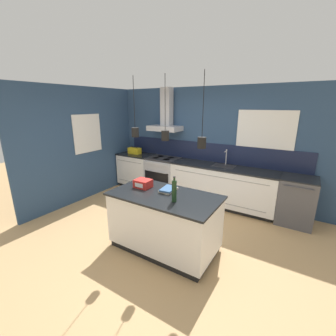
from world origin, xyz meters
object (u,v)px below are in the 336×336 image
Objects in this scene: bottle_on_island at (174,191)px; yellow_toolbox at (135,151)px; oven_range at (163,175)px; dishwasher at (296,201)px; red_supply_box at (143,183)px; book_stack at (168,189)px.

yellow_toolbox is at bearing 139.66° from bottle_on_island.
oven_range is 1.00× the size of dishwasher.
oven_range is 2.68× the size of yellow_toolbox.
yellow_toolbox reaches higher than red_supply_box.
bottle_on_island is at bearing -124.00° from dishwasher.
red_supply_box is (-2.15, -1.91, 0.52)m from dishwasher.
bottle_on_island reaches higher than red_supply_box.
oven_range and dishwasher have the same top height.
red_supply_box reaches higher than dishwasher.
yellow_toolbox is at bearing 133.15° from red_supply_box.
oven_range is 2.79× the size of book_stack.
book_stack reaches higher than dishwasher.
yellow_toolbox is (-0.93, 0.00, 0.54)m from oven_range.
red_supply_box reaches higher than book_stack.
yellow_toolbox is at bearing 179.73° from oven_range.
bottle_on_island reaches higher than yellow_toolbox.
book_stack is 2.89m from yellow_toolbox.
yellow_toolbox is (-2.23, 1.84, 0.05)m from book_stack.
bottle_on_island is at bearing -46.57° from book_stack.
dishwasher is at bearing 0.08° from oven_range.
bottle_on_island is (1.57, -2.12, 0.61)m from oven_range.
oven_range is 3.01m from dishwasher.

